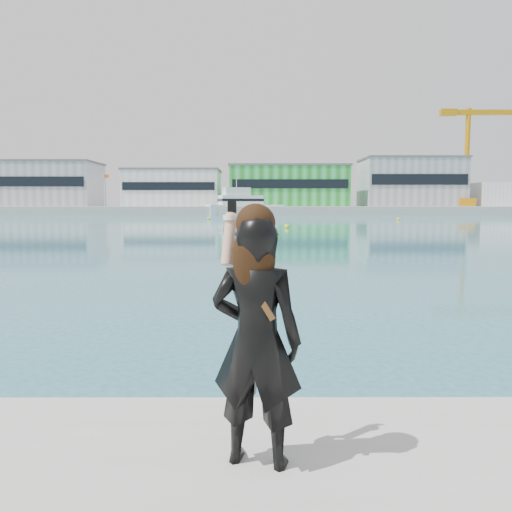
{
  "coord_description": "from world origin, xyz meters",
  "views": [
    {
      "loc": [
        -0.71,
        -3.5,
        2.6
      ],
      "look_at": [
        -0.7,
        0.52,
        2.18
      ],
      "focal_mm": 35.0,
      "sensor_mm": 36.0,
      "label": 1
    }
  ],
  "objects_px": {
    "buoy_near": "(398,220)",
    "buoy_far": "(209,219)",
    "buoy_extra": "(287,228)",
    "woman": "(256,333)",
    "motor_yacht": "(243,205)",
    "dock_crane": "(472,153)"
  },
  "relations": [
    {
      "from": "buoy_near",
      "to": "buoy_far",
      "type": "distance_m",
      "value": 30.85
    },
    {
      "from": "buoy_near",
      "to": "buoy_extra",
      "type": "bearing_deg",
      "value": -126.91
    },
    {
      "from": "woman",
      "to": "buoy_extra",
      "type": "bearing_deg",
      "value": -80.27
    },
    {
      "from": "buoy_near",
      "to": "woman",
      "type": "bearing_deg",
      "value": -106.71
    },
    {
      "from": "motor_yacht",
      "to": "dock_crane",
      "type": "bearing_deg",
      "value": -12.44
    },
    {
      "from": "buoy_extra",
      "to": "buoy_near",
      "type": "bearing_deg",
      "value": 53.09
    },
    {
      "from": "motor_yacht",
      "to": "buoy_near",
      "type": "bearing_deg",
      "value": -76.19
    },
    {
      "from": "dock_crane",
      "to": "buoy_extra",
      "type": "xyz_separation_m",
      "value": [
        -50.46,
        -71.92,
        -15.07
      ]
    },
    {
      "from": "dock_crane",
      "to": "buoy_far",
      "type": "distance_m",
      "value": 75.97
    },
    {
      "from": "dock_crane",
      "to": "buoy_extra",
      "type": "relative_size",
      "value": 48.0
    },
    {
      "from": "dock_crane",
      "to": "buoy_near",
      "type": "bearing_deg",
      "value": -123.98
    },
    {
      "from": "motor_yacht",
      "to": "buoy_extra",
      "type": "bearing_deg",
      "value": -104.17
    },
    {
      "from": "motor_yacht",
      "to": "buoy_extra",
      "type": "height_order",
      "value": "motor_yacht"
    },
    {
      "from": "dock_crane",
      "to": "motor_yacht",
      "type": "height_order",
      "value": "dock_crane"
    },
    {
      "from": "woman",
      "to": "buoy_far",
      "type": "bearing_deg",
      "value": -70.88
    },
    {
      "from": "motor_yacht",
      "to": "woman",
      "type": "xyz_separation_m",
      "value": [
        2.89,
        -114.88,
        -0.63
      ]
    },
    {
      "from": "motor_yacht",
      "to": "woman",
      "type": "distance_m",
      "value": 114.92
    },
    {
      "from": "buoy_extra",
      "to": "woman",
      "type": "height_order",
      "value": "woman"
    },
    {
      "from": "dock_crane",
      "to": "buoy_extra",
      "type": "bearing_deg",
      "value": -125.06
    },
    {
      "from": "buoy_far",
      "to": "woman",
      "type": "xyz_separation_m",
      "value": [
        7.7,
        -80.37,
        1.72
      ]
    },
    {
      "from": "motor_yacht",
      "to": "buoy_extra",
      "type": "distance_m",
      "value": 64.97
    },
    {
      "from": "woman",
      "to": "motor_yacht",
      "type": "bearing_deg",
      "value": -74.91
    }
  ]
}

